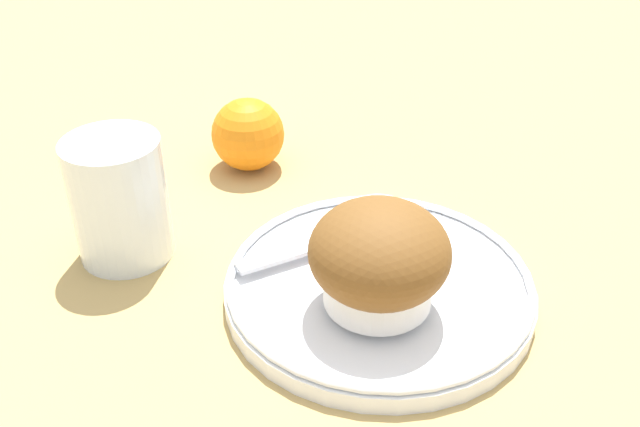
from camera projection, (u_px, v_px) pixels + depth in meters
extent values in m
plane|color=tan|center=(385.00, 300.00, 0.53)|extent=(3.00, 3.00, 0.00)
cylinder|color=white|center=(375.00, 292.00, 0.52)|extent=(0.23, 0.23, 0.01)
torus|color=white|center=(375.00, 281.00, 0.52)|extent=(0.22, 0.22, 0.01)
cylinder|color=silver|center=(378.00, 281.00, 0.49)|extent=(0.08, 0.08, 0.03)
ellipsoid|color=brown|center=(379.00, 252.00, 0.47)|extent=(0.10, 0.10, 0.07)
cylinder|color=silver|center=(379.00, 219.00, 0.57)|extent=(0.05, 0.05, 0.02)
cylinder|color=white|center=(379.00, 212.00, 0.56)|extent=(0.04, 0.04, 0.00)
sphere|color=#B7192D|center=(334.00, 250.00, 0.53)|extent=(0.01, 0.01, 0.01)
sphere|color=#B7192D|center=(344.00, 243.00, 0.54)|extent=(0.01, 0.01, 0.01)
cube|color=silver|center=(335.00, 239.00, 0.55)|extent=(0.16, 0.07, 0.00)
sphere|color=orange|center=(248.00, 134.00, 0.68)|extent=(0.07, 0.07, 0.07)
cylinder|color=silver|center=(119.00, 199.00, 0.55)|extent=(0.07, 0.07, 0.10)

